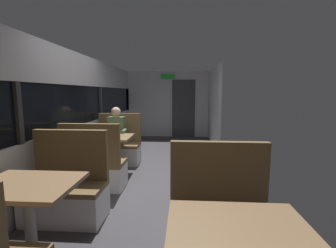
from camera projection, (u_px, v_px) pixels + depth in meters
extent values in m
cube|color=#423F44|center=(153.00, 180.00, 4.26)|extent=(3.30, 9.20, 0.02)
cube|color=#B2B2B7|center=(75.00, 152.00, 4.28)|extent=(0.08, 8.40, 0.95)
cube|color=#B2B2B7|center=(70.00, 68.00, 4.08)|extent=(0.08, 8.40, 0.60)
cube|color=black|center=(71.00, 106.00, 4.17)|extent=(0.03, 8.40, 0.75)
cube|color=#2D2D30|center=(18.00, 113.00, 2.78)|extent=(0.06, 0.08, 0.75)
cube|color=#2D2D30|center=(101.00, 103.00, 5.55)|extent=(0.06, 0.08, 0.75)
cube|color=#2D2D30|center=(128.00, 99.00, 8.32)|extent=(0.06, 0.08, 0.75)
cube|color=#B2B2B7|center=(168.00, 104.00, 8.25)|extent=(2.90, 0.08, 2.30)
cube|color=#333338|center=(184.00, 109.00, 8.19)|extent=(0.80, 0.04, 2.00)
cube|color=green|center=(168.00, 76.00, 8.06)|extent=(0.50, 0.03, 0.16)
cube|color=#B2B2B7|center=(214.00, 106.00, 6.97)|extent=(0.08, 2.40, 2.30)
cylinder|color=#9E9EA3|center=(30.00, 223.00, 2.20)|extent=(0.10, 0.10, 0.70)
cube|color=olive|center=(27.00, 185.00, 2.15)|extent=(0.90, 0.70, 0.04)
cube|color=silver|center=(66.00, 205.00, 2.87)|extent=(0.95, 0.50, 0.39)
cube|color=brown|center=(65.00, 187.00, 2.84)|extent=(0.95, 0.50, 0.06)
cube|color=brown|center=(71.00, 155.00, 3.00)|extent=(0.95, 0.08, 0.65)
cylinder|color=#9E9EA3|center=(108.00, 156.00, 4.50)|extent=(0.10, 0.10, 0.70)
cube|color=olive|center=(108.00, 137.00, 4.45)|extent=(0.90, 0.70, 0.04)
cube|color=silver|center=(96.00, 176.00, 3.87)|extent=(0.95, 0.50, 0.39)
cube|color=brown|center=(96.00, 163.00, 3.84)|extent=(0.95, 0.50, 0.06)
cube|color=brown|center=(89.00, 145.00, 3.58)|extent=(0.95, 0.08, 0.65)
cube|color=silver|center=(118.00, 155.00, 5.17)|extent=(0.95, 0.50, 0.39)
cube|color=brown|center=(118.00, 145.00, 5.14)|extent=(0.95, 0.50, 0.06)
cube|color=brown|center=(120.00, 128.00, 5.30)|extent=(0.95, 0.08, 0.65)
cube|color=olive|center=(240.00, 231.00, 1.44)|extent=(0.90, 0.70, 0.04)
cube|color=silver|center=(220.00, 242.00, 2.16)|extent=(0.95, 0.50, 0.39)
cube|color=brown|center=(221.00, 219.00, 2.13)|extent=(0.95, 0.50, 0.06)
cube|color=brown|center=(219.00, 174.00, 2.29)|extent=(0.95, 0.08, 0.65)
cube|color=#26262D|center=(118.00, 153.00, 5.17)|extent=(0.30, 0.36, 0.45)
cube|color=#59724C|center=(117.00, 131.00, 5.05)|extent=(0.34, 0.22, 0.60)
sphere|color=beige|center=(116.00, 112.00, 4.97)|extent=(0.20, 0.20, 0.20)
cylinder|color=#59724C|center=(105.00, 131.00, 4.88)|extent=(0.07, 0.28, 0.07)
cylinder|color=#59724C|center=(124.00, 131.00, 4.85)|extent=(0.07, 0.28, 0.07)
cylinder|color=white|center=(115.00, 134.00, 4.42)|extent=(0.07, 0.07, 0.09)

